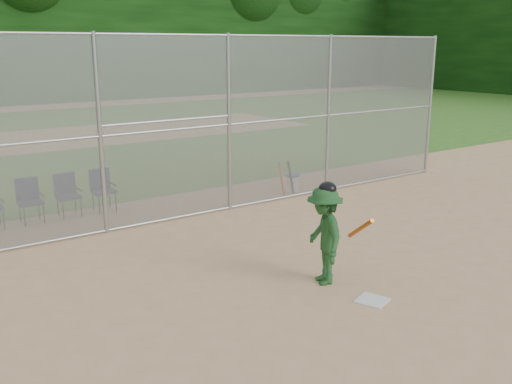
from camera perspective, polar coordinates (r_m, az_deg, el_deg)
ground at (r=9.11m, az=9.18°, el=-9.98°), size 100.00×100.00×0.00m
grass_strip at (r=24.88m, az=-20.99°, el=4.90°), size 100.00×100.00×0.00m
dirt_patch_far at (r=24.88m, az=-20.99°, el=4.91°), size 24.00×24.00×0.00m
backstop_fence at (r=12.47m, az=-6.64°, el=6.68°), size 16.09×0.09×4.00m
treeline at (r=26.60m, az=-23.23°, el=17.18°), size 81.00×60.00×11.00m
home_plate at (r=8.92m, az=11.53°, el=-10.57°), size 0.55×0.55×0.02m
batter_at_plate at (r=9.17m, az=6.84°, el=-4.26°), size 1.01×1.36×1.68m
water_cooler at (r=15.04m, az=3.66°, el=0.96°), size 0.36×0.36×0.45m
spare_bats at (r=14.74m, az=3.03°, el=1.43°), size 0.36×0.31×0.84m
chair_4 at (r=13.20m, az=-21.61°, el=-0.86°), size 0.54×0.52×0.96m
chair_5 at (r=13.40m, az=-18.24°, el=-0.35°), size 0.54×0.52×0.96m
chair_6 at (r=13.64m, az=-14.99°, el=0.15°), size 0.54×0.52×0.96m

